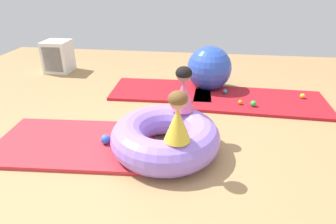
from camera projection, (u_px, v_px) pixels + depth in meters
ground_plane at (153, 149)px, 3.02m from camera, size 8.00×8.00×0.00m
gym_mat_near_right at (162, 90)px, 4.46m from camera, size 1.52×0.92×0.04m
gym_mat_far_right at (259, 101)px, 4.09m from camera, size 1.88×1.00×0.04m
gym_mat_near_left at (75, 143)px, 3.09m from camera, size 1.72×1.06×0.04m
inflatable_cushion at (165, 137)px, 2.92m from camera, size 1.11×1.11×0.34m
child_in_yellow at (178, 117)px, 2.44m from camera, size 0.32×0.32×0.46m
child_in_pink at (183, 89)px, 3.00m from camera, size 0.31×0.31×0.48m
play_ball_blue at (185, 92)px, 4.26m from camera, size 0.07×0.07×0.07m
play_ball_yellow at (303, 96)px, 4.11m from camera, size 0.07×0.07×0.07m
play_ball_teal at (225, 91)px, 4.27m from camera, size 0.06×0.06×0.06m
play_ball_pink at (217, 86)px, 4.48m from camera, size 0.06×0.06×0.06m
play_ball_orange at (240, 102)px, 3.93m from camera, size 0.06×0.06×0.06m
play_ball_green at (253, 104)px, 3.86m from camera, size 0.08×0.08×0.08m
play_ball_red at (198, 86)px, 4.44m from camera, size 0.09×0.09×0.09m
play_ball_blue_second at (106, 139)px, 3.02m from camera, size 0.10×0.10×0.10m
exercise_ball_large at (209, 68)px, 4.41m from camera, size 0.68×0.68×0.68m
storage_cube at (58, 57)px, 5.22m from camera, size 0.44×0.44×0.56m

